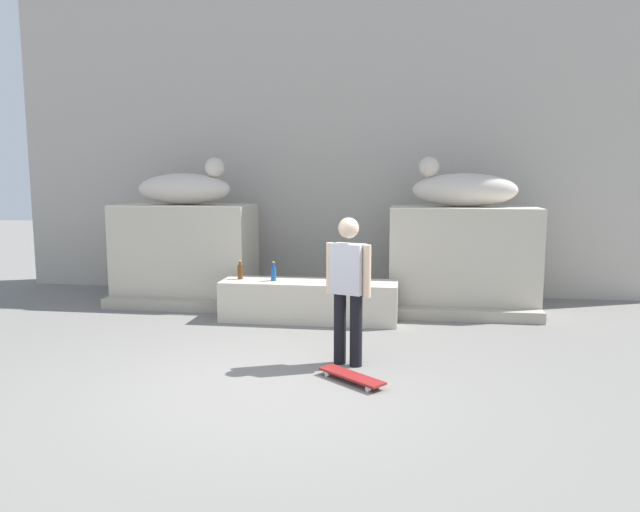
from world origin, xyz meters
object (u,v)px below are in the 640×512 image
(skateboard, at_px, (352,376))
(bottle_blue, at_px, (274,273))
(bottle_brown, at_px, (240,272))
(statue_reclining_left, at_px, (186,188))
(skater, at_px, (348,285))
(statue_reclining_right, at_px, (462,188))

(skateboard, relative_size, bottle_blue, 2.62)
(bottle_brown, bearing_deg, bottle_blue, -7.54)
(bottle_brown, height_order, bottle_blue, bottle_blue)
(statue_reclining_left, height_order, skater, statue_reclining_left)
(skateboard, xyz_separation_m, bottle_brown, (-1.92, 2.58, 0.64))
(statue_reclining_left, xyz_separation_m, bottle_blue, (1.72, -1.07, -1.22))
(statue_reclining_left, height_order, bottle_blue, statue_reclining_left)
(skater, xyz_separation_m, bottle_blue, (-1.29, 1.94, -0.22))
(bottle_blue, bearing_deg, statue_reclining_right, 21.29)
(statue_reclining_left, bearing_deg, bottle_brown, -37.72)
(skateboard, bearing_deg, statue_reclining_left, 170.63)
(bottle_brown, bearing_deg, skateboard, -53.39)
(statue_reclining_right, relative_size, bottle_blue, 5.75)
(statue_reclining_left, bearing_deg, skateboard, -46.73)
(bottle_brown, xyz_separation_m, bottle_blue, (0.53, -0.07, 0.00))
(statue_reclining_right, height_order, skater, statue_reclining_right)
(statue_reclining_right, relative_size, bottle_brown, 5.84)
(skater, bearing_deg, skateboard, -60.81)
(statue_reclining_left, relative_size, skateboard, 2.18)
(skater, xyz_separation_m, skateboard, (0.10, -0.57, -0.86))
(statue_reclining_right, xyz_separation_m, bottle_blue, (-2.76, -1.08, -1.22))
(skater, distance_m, skateboard, 1.04)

